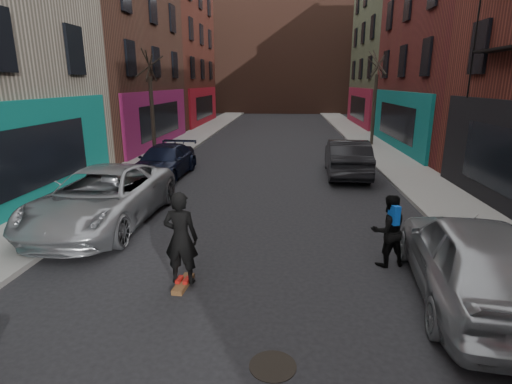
% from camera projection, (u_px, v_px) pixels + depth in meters
% --- Properties ---
extents(sidewalk_left, '(2.50, 84.00, 0.13)m').
position_uv_depth(sidewalk_left, '(202.00, 132.00, 32.62)').
color(sidewalk_left, gray).
rests_on(sidewalk_left, ground).
extents(sidewalk_right, '(2.50, 84.00, 0.13)m').
position_uv_depth(sidewalk_right, '(357.00, 134.00, 31.69)').
color(sidewalk_right, gray).
rests_on(sidewalk_right, ground).
extents(building_far, '(40.00, 10.00, 14.00)m').
position_uv_depth(building_far, '(283.00, 60.00, 55.30)').
color(building_far, '#47281E').
rests_on(building_far, ground).
extents(tree_left_far, '(2.00, 2.00, 6.50)m').
position_uv_depth(tree_left_far, '(151.00, 95.00, 20.20)').
color(tree_left_far, black).
rests_on(tree_left_far, sidewalk_left).
extents(tree_right_far, '(2.00, 2.00, 6.80)m').
position_uv_depth(tree_right_far, '(375.00, 90.00, 25.01)').
color(tree_right_far, black).
rests_on(tree_right_far, sidewalk_right).
extents(parked_left_far, '(2.88, 5.98, 1.64)m').
position_uv_depth(parked_left_far, '(103.00, 197.00, 11.51)').
color(parked_left_far, '#919499').
rests_on(parked_left_far, ground).
extents(parked_left_end, '(2.16, 4.81, 1.37)m').
position_uv_depth(parked_left_end, '(164.00, 162.00, 17.37)').
color(parked_left_end, black).
rests_on(parked_left_end, ground).
extents(parked_right_far, '(2.61, 5.26, 1.72)m').
position_uv_depth(parked_right_far, '(473.00, 259.00, 7.41)').
color(parked_right_far, '#9B9FA3').
rests_on(parked_right_far, ground).
extents(parked_right_end, '(1.91, 4.96, 1.61)m').
position_uv_depth(parked_right_end, '(347.00, 158.00, 17.60)').
color(parked_right_end, black).
rests_on(parked_right_end, ground).
extents(skateboard, '(0.30, 0.82, 0.10)m').
position_uv_depth(skateboard, '(183.00, 284.00, 8.15)').
color(skateboard, brown).
rests_on(skateboard, ground).
extents(skateboarder, '(0.73, 0.52, 1.90)m').
position_uv_depth(skateboarder, '(181.00, 238.00, 7.88)').
color(skateboarder, black).
rests_on(skateboarder, skateboard).
extents(pedestrian, '(0.94, 0.82, 1.65)m').
position_uv_depth(pedestrian, '(388.00, 230.00, 8.90)').
color(pedestrian, black).
rests_on(pedestrian, ground).
extents(manhole, '(0.92, 0.92, 0.01)m').
position_uv_depth(manhole, '(273.00, 366.00, 5.85)').
color(manhole, black).
rests_on(manhole, ground).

